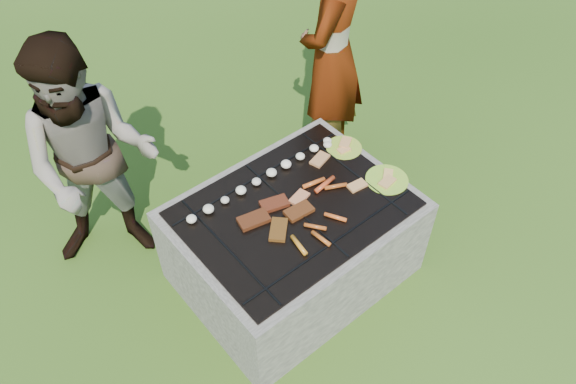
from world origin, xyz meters
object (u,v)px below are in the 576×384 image
at_px(fire_pit, 293,244).
at_px(cook, 332,55).
at_px(plate_far, 344,148).
at_px(plate_near, 387,180).
at_px(bystander, 93,163).

height_order(fire_pit, cook, cook).
height_order(plate_far, plate_near, same).
bearing_deg(bystander, plate_near, -7.78).
xyz_separation_m(plate_far, cook, (0.33, 0.49, 0.28)).
height_order(fire_pit, bystander, bystander).
bearing_deg(fire_pit, bystander, 130.49).
bearing_deg(cook, plate_near, 39.93).
distance_m(plate_far, cook, 0.65).
bearing_deg(fire_pit, cook, 36.97).
distance_m(cook, bystander, 1.65).
bearing_deg(fire_pit, plate_far, 18.10).
bearing_deg(plate_far, plate_near, -90.40).
bearing_deg(plate_near, plate_far, 89.60).
relative_size(fire_pit, plate_near, 5.02).
bearing_deg(bystander, fire_pit, -18.43).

